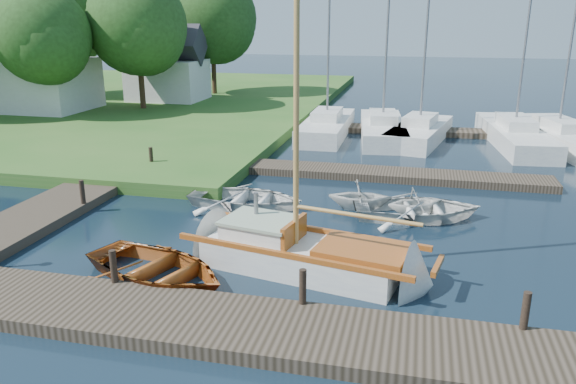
% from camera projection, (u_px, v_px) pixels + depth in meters
% --- Properties ---
extents(ground, '(160.00, 160.00, 0.00)m').
position_uv_depth(ground, '(288.00, 229.00, 17.24)').
color(ground, black).
rests_on(ground, ground).
extents(near_dock, '(18.00, 2.20, 0.30)m').
position_uv_depth(near_dock, '(222.00, 325.00, 11.62)').
color(near_dock, '#2B2419').
rests_on(near_dock, ground).
extents(left_dock, '(2.20, 18.00, 0.30)m').
position_uv_depth(left_dock, '(91.00, 189.00, 20.80)').
color(left_dock, '#2B2419').
rests_on(left_dock, ground).
extents(far_dock, '(14.00, 1.60, 0.30)m').
position_uv_depth(far_dock, '(372.00, 173.00, 22.79)').
color(far_dock, '#2B2419').
rests_on(far_dock, ground).
extents(pontoon, '(30.00, 1.60, 0.30)m').
position_uv_depth(pontoon, '(539.00, 136.00, 29.87)').
color(pontoon, '#2B2419').
rests_on(pontoon, ground).
extents(shore, '(50.00, 40.00, 0.50)m').
position_uv_depth(shore, '(3.00, 97.00, 43.71)').
color(shore, '#2A5B1D').
rests_on(shore, ground).
extents(mooring_post_1, '(0.16, 0.16, 0.80)m').
position_uv_depth(mooring_post_1, '(113.00, 266.00, 13.04)').
color(mooring_post_1, black).
rests_on(mooring_post_1, near_dock).
extents(mooring_post_2, '(0.16, 0.16, 0.80)m').
position_uv_depth(mooring_post_2, '(303.00, 287.00, 12.06)').
color(mooring_post_2, black).
rests_on(mooring_post_2, near_dock).
extents(mooring_post_3, '(0.16, 0.16, 0.80)m').
position_uv_depth(mooring_post_3, '(526.00, 311.00, 11.07)').
color(mooring_post_3, black).
rests_on(mooring_post_3, near_dock).
extents(mooring_post_4, '(0.16, 0.16, 0.80)m').
position_uv_depth(mooring_post_4, '(82.00, 192.00, 18.56)').
color(mooring_post_4, black).
rests_on(mooring_post_4, left_dock).
extents(mooring_post_5, '(0.16, 0.16, 0.80)m').
position_uv_depth(mooring_post_5, '(151.00, 157.00, 23.20)').
color(mooring_post_5, black).
rests_on(mooring_post_5, left_dock).
extents(sailboat, '(7.40, 3.37, 9.83)m').
position_uv_depth(sailboat, '(309.00, 257.00, 14.38)').
color(sailboat, silver).
rests_on(sailboat, ground).
extents(dinghy, '(4.78, 4.09, 0.84)m').
position_uv_depth(dinghy, '(156.00, 264.00, 13.83)').
color(dinghy, '#84490E').
rests_on(dinghy, ground).
extents(tender_a, '(4.07, 3.00, 0.82)m').
position_uv_depth(tender_a, '(246.00, 196.00, 19.12)').
color(tender_a, silver).
rests_on(tender_a, ground).
extents(tender_b, '(2.29, 2.03, 1.11)m').
position_uv_depth(tender_b, '(360.00, 193.00, 18.90)').
color(tender_b, silver).
rests_on(tender_b, ground).
extents(tender_c, '(4.57, 3.67, 0.84)m').
position_uv_depth(tender_c, '(417.00, 206.00, 18.07)').
color(tender_c, silver).
rests_on(tender_c, ground).
extents(tender_d, '(2.45, 2.34, 1.01)m').
position_uv_depth(tender_d, '(416.00, 199.00, 18.43)').
color(tender_d, silver).
rests_on(tender_d, ground).
extents(marina_boat_0, '(2.28, 7.84, 10.12)m').
position_uv_depth(marina_boat_0, '(327.00, 125.00, 30.72)').
color(marina_boat_0, silver).
rests_on(marina_boat_0, ground).
extents(marina_boat_1, '(3.11, 8.17, 10.29)m').
position_uv_depth(marina_boat_1, '(382.00, 128.00, 30.00)').
color(marina_boat_1, silver).
rests_on(marina_boat_1, ground).
extents(marina_boat_2, '(3.58, 7.27, 10.70)m').
position_uv_depth(marina_boat_2, '(420.00, 131.00, 29.12)').
color(marina_boat_2, silver).
rests_on(marina_boat_2, ground).
extents(marina_boat_3, '(3.11, 9.19, 11.64)m').
position_uv_depth(marina_boat_3, '(514.00, 133.00, 28.53)').
color(marina_boat_3, silver).
rests_on(marina_boat_3, ground).
extents(marina_boat_4, '(4.44, 9.48, 10.53)m').
position_uv_depth(marina_boat_4, '(558.00, 135.00, 28.12)').
color(marina_boat_4, silver).
rests_on(marina_boat_4, ground).
extents(house_a, '(6.30, 5.00, 6.29)m').
position_uv_depth(house_a, '(39.00, 71.00, 35.58)').
color(house_a, white).
rests_on(house_a, shore).
extents(house_c, '(5.25, 4.00, 5.28)m').
position_uv_depth(house_c, '(167.00, 70.00, 39.95)').
color(house_c, white).
rests_on(house_c, shore).
extents(tree_2, '(5.83, 5.75, 7.82)m').
position_uv_depth(tree_2, '(43.00, 34.00, 32.64)').
color(tree_2, '#332114').
rests_on(tree_2, shore).
extents(tree_3, '(6.41, 6.38, 8.74)m').
position_uv_depth(tree_3, '(137.00, 24.00, 35.32)').
color(tree_3, '#332114').
rests_on(tree_3, shore).
extents(tree_4, '(7.01, 7.01, 9.66)m').
position_uv_depth(tree_4, '(62.00, 15.00, 40.61)').
color(tree_4, '#332114').
rests_on(tree_4, shore).
extents(tree_7, '(6.83, 6.83, 9.38)m').
position_uv_depth(tree_7, '(212.00, 17.00, 42.20)').
color(tree_7, '#332114').
rests_on(tree_7, shore).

